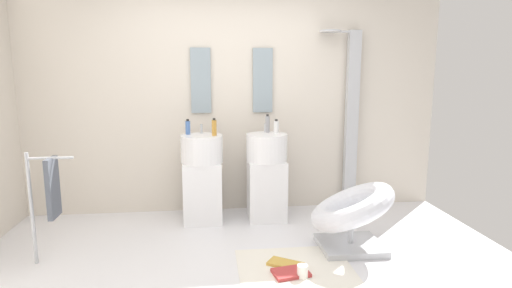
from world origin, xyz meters
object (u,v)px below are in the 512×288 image
object	(u,v)px
soap_bottle_blue	(188,127)
magazine_ochre	(286,264)
pedestal_sink_right	(267,175)
soap_bottle_grey	(267,124)
shower_column	(350,117)
towel_rack	(49,190)
magazine_red	(291,273)
soap_bottle_amber	(214,128)
pedestal_sink_left	(202,177)
soap_bottle_white	(276,127)
coffee_mug	(302,271)
lounge_chair	(352,212)

from	to	relation	value
soap_bottle_blue	magazine_ochre	bearing A→B (deg)	-56.09
pedestal_sink_right	soap_bottle_grey	world-z (taller)	soap_bottle_grey
shower_column	towel_rack	size ratio (longest dim) A/B	2.16
towel_rack	magazine_ochre	size ratio (longest dim) A/B	3.31
pedestal_sink_right	magazine_red	bearing A→B (deg)	-89.64
shower_column	magazine_ochre	xyz separation A→B (m)	(-1.02, -1.46, -1.06)
soap_bottle_amber	soap_bottle_grey	world-z (taller)	soap_bottle_grey
pedestal_sink_left	soap_bottle_white	world-z (taller)	soap_bottle_white
coffee_mug	magazine_ochre	bearing A→B (deg)	113.16
lounge_chair	coffee_mug	distance (m)	0.80
lounge_chair	coffee_mug	xyz separation A→B (m)	(-0.56, -0.49, -0.29)
pedestal_sink_left	soap_bottle_amber	xyz separation A→B (m)	(0.13, -0.05, 0.53)
coffee_mug	soap_bottle_blue	xyz separation A→B (m)	(-0.92, 1.45, 0.95)
lounge_chair	soap_bottle_grey	distance (m)	1.36
coffee_mug	soap_bottle_amber	world-z (taller)	soap_bottle_amber
lounge_chair	soap_bottle_white	xyz separation A→B (m)	(-0.53, 0.94, 0.66)
pedestal_sink_right	shower_column	xyz separation A→B (m)	(1.02, 0.30, 0.59)
soap_bottle_grey	soap_bottle_white	bearing A→B (deg)	-36.47
magazine_ochre	soap_bottle_grey	xyz separation A→B (m)	(0.03, 1.28, 1.01)
lounge_chair	soap_bottle_white	bearing A→B (deg)	119.56
shower_column	soap_bottle_blue	xyz separation A→B (m)	(-1.85, -0.23, -0.07)
soap_bottle_grey	soap_bottle_blue	bearing A→B (deg)	-176.40
pedestal_sink_right	soap_bottle_white	world-z (taller)	soap_bottle_white
towel_rack	magazine_ochre	xyz separation A→B (m)	(1.92, -0.30, -0.61)
lounge_chair	magazine_red	xyz separation A→B (m)	(-0.64, -0.43, -0.33)
magazine_ochre	soap_bottle_blue	distance (m)	1.78
magazine_ochre	soap_bottle_blue	xyz separation A→B (m)	(-0.83, 1.23, 0.99)
coffee_mug	soap_bottle_blue	bearing A→B (deg)	122.46
lounge_chair	magazine_red	distance (m)	0.84
soap_bottle_blue	soap_bottle_grey	size ratio (longest dim) A/B	0.82
magazine_ochre	soap_bottle_amber	bearing A→B (deg)	150.17
coffee_mug	soap_bottle_grey	distance (m)	1.79
magazine_ochre	soap_bottle_white	xyz separation A→B (m)	(0.12, 1.22, 0.98)
towel_rack	soap_bottle_blue	bearing A→B (deg)	40.35
pedestal_sink_left	soap_bottle_amber	size ratio (longest dim) A/B	5.73
towel_rack	lounge_chair	bearing A→B (deg)	-0.55
coffee_mug	magazine_red	bearing A→B (deg)	142.63
pedestal_sink_right	coffee_mug	distance (m)	1.44
pedestal_sink_left	coffee_mug	bearing A→B (deg)	-60.57
magazine_ochre	soap_bottle_amber	world-z (taller)	soap_bottle_amber
magazine_red	coffee_mug	world-z (taller)	coffee_mug
shower_column	soap_bottle_amber	world-z (taller)	shower_column
pedestal_sink_right	towel_rack	size ratio (longest dim) A/B	1.09
towel_rack	shower_column	bearing A→B (deg)	21.44
lounge_chair	soap_bottle_blue	size ratio (longest dim) A/B	6.22
towel_rack	soap_bottle_white	xyz separation A→B (m)	(2.03, 0.92, 0.38)
pedestal_sink_left	coffee_mug	distance (m)	1.64
lounge_chair	magazine_ochre	xyz separation A→B (m)	(-0.65, -0.28, -0.33)
pedestal_sink_right	soap_bottle_white	distance (m)	0.53
magazine_red	pedestal_sink_left	bearing A→B (deg)	107.40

